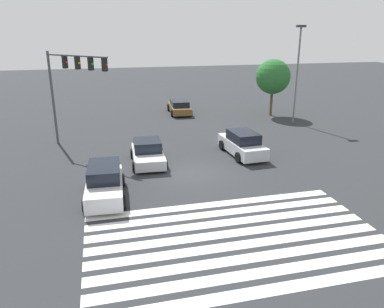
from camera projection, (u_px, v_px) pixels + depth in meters
The scene contains 9 objects.
ground_plane at pixel (192, 173), 22.82m from camera, with size 132.62×132.62×0.00m, color #2B2D30.
crosswalk_markings at pixel (236, 239), 15.65m from camera, with size 12.42×7.25×0.01m.
traffic_signal_mast at pixel (70, 77), 26.03m from camera, with size 4.18×4.18×6.86m.
car_0 at pixel (148, 153), 24.34m from camera, with size 2.32×4.32×1.48m.
car_1 at pixel (242, 144), 25.86m from camera, with size 2.28×4.76×1.68m.
car_2 at pixel (179, 107), 38.64m from camera, with size 2.32×4.76×1.38m.
car_3 at pixel (105, 183), 19.33m from camera, with size 2.23×4.58×1.67m.
street_light_pole_a at pixel (298, 67), 33.23m from camera, with size 0.80×0.36×8.66m.
tree_corner_a at pixel (273, 77), 36.70m from camera, with size 3.39×3.39×5.58m.
Camera 1 is at (-5.08, -20.65, 8.36)m, focal length 35.00 mm.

